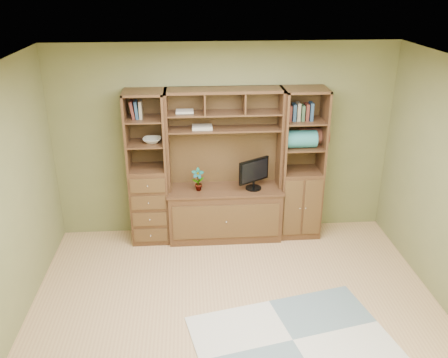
{
  "coord_description": "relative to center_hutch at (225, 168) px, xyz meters",
  "views": [
    {
      "loc": [
        -0.45,
        -3.99,
        3.35
      ],
      "look_at": [
        -0.06,
        1.2,
        1.1
      ],
      "focal_mm": 38.0,
      "sensor_mm": 36.0,
      "label": 1
    }
  ],
  "objects": [
    {
      "name": "blanket_red",
      "position": [
        1.18,
        0.12,
        0.37
      ],
      "size": [
        0.39,
        0.21,
        0.21
      ],
      "primitive_type": "cube",
      "color": "brown",
      "rests_on": "right_tower"
    },
    {
      "name": "bowl",
      "position": [
        -0.92,
        0.04,
        0.39
      ],
      "size": [
        0.23,
        0.23,
        0.06
      ],
      "primitive_type": "imported",
      "color": "silver",
      "rests_on": "left_tower"
    },
    {
      "name": "left_tower",
      "position": [
        -1.0,
        0.04,
        0.0
      ],
      "size": [
        0.5,
        0.45,
        2.05
      ],
      "primitive_type": "cube",
      "color": "#4A2D1A",
      "rests_on": "ground"
    },
    {
      "name": "magazines",
      "position": [
        -0.28,
        0.09,
        0.54
      ],
      "size": [
        0.26,
        0.19,
        0.04
      ],
      "primitive_type": "cube",
      "color": "#B9B29E",
      "rests_on": "center_hutch"
    },
    {
      "name": "room",
      "position": [
        0.01,
        -1.73,
        0.28
      ],
      "size": [
        4.6,
        4.1,
        2.64
      ],
      "color": "tan",
      "rests_on": "ground"
    },
    {
      "name": "center_hutch",
      "position": [
        0.0,
        0.0,
        0.0
      ],
      "size": [
        1.54,
        0.53,
        2.05
      ],
      "primitive_type": "cube",
      "color": "#4A2D1A",
      "rests_on": "ground"
    },
    {
      "name": "orchid",
      "position": [
        -0.36,
        -0.03,
        -0.14
      ],
      "size": [
        0.16,
        0.11,
        0.31
      ],
      "primitive_type": "imported",
      "color": "#A94F39",
      "rests_on": "center_hutch"
    },
    {
      "name": "blanket_teal",
      "position": [
        0.99,
        -0.01,
        0.38
      ],
      "size": [
        0.39,
        0.23,
        0.23
      ],
      "primitive_type": "cube",
      "color": "teal",
      "rests_on": "right_tower"
    },
    {
      "name": "right_tower",
      "position": [
        1.02,
        0.04,
        0.0
      ],
      "size": [
        0.55,
        0.45,
        2.05
      ],
      "primitive_type": "cube",
      "color": "#4A2D1A",
      "rests_on": "ground"
    },
    {
      "name": "rug",
      "position": [
        0.52,
        -2.1,
        -1.02
      ],
      "size": [
        2.15,
        1.67,
        0.01
      ],
      "primitive_type": "cube",
      "rotation": [
        0.0,
        0.0,
        0.22
      ],
      "color": "#A8AEAD",
      "rests_on": "ground"
    },
    {
      "name": "monitor",
      "position": [
        0.38,
        -0.03,
        -0.01
      ],
      "size": [
        0.51,
        0.43,
        0.58
      ],
      "primitive_type": "cube",
      "rotation": [
        0.0,
        0.0,
        0.55
      ],
      "color": "black",
      "rests_on": "center_hutch"
    }
  ]
}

